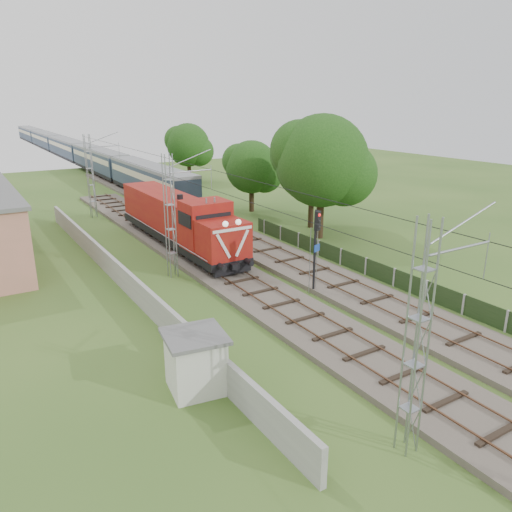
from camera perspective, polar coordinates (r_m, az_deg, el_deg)
ground at (r=25.26m, az=7.75°, el=-8.99°), size 140.00×140.00×0.00m
track_main at (r=30.41m, az=-0.58°, el=-3.71°), size 4.20×70.00×0.45m
track_side at (r=43.54m, az=-3.78°, el=2.87°), size 4.20×80.00×0.45m
catenary at (r=32.32m, az=-9.71°, el=4.50°), size 3.31×70.00×8.00m
boundary_wall at (r=32.14m, az=-15.28°, el=-2.09°), size 0.25×40.00×1.50m
fence at (r=32.17m, az=15.52°, el=-2.37°), size 0.12×32.00×1.20m
locomotive at (r=39.08m, az=-8.85°, el=4.17°), size 3.09×17.63×4.48m
coach_rake at (r=100.96m, az=-20.75°, el=11.52°), size 2.91×108.72×3.36m
signal_post at (r=29.13m, az=6.91°, el=2.15°), size 0.55×0.44×5.15m
relay_hut at (r=20.41m, az=-6.91°, el=-11.91°), size 2.68×2.68×2.44m
tree_a at (r=41.19m, az=7.68°, el=10.60°), size 7.81×7.44×10.13m
tree_b at (r=44.78m, az=6.57°, el=10.28°), size 6.93×6.60×8.98m
tree_c at (r=51.23m, az=-0.44°, el=10.07°), size 5.58×5.31×7.23m
tree_d at (r=70.88m, az=-7.69°, el=12.41°), size 6.16×5.87×7.99m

